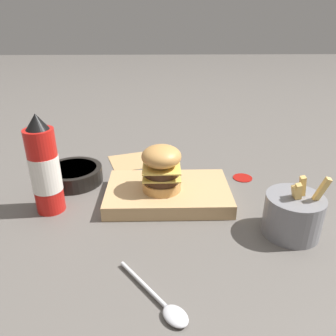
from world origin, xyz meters
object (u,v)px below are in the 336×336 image
Objects in this scene: fries_basket at (293,214)px; spoon at (167,307)px; ketchup_bottle at (45,169)px; side_bowl at (74,174)px; serving_board at (168,193)px; burger at (162,168)px.

fries_basket is 0.94× the size of spoon.
fries_basket is at bearing -10.95° from ketchup_bottle.
ketchup_bottle reaches higher than side_bowl.
side_bowl is at bearing 154.72° from fries_basket.
spoon is (0.24, -0.43, -0.02)m from side_bowl.
side_bowl is at bearing 171.13° from spoon.
fries_basket is at bearing -25.28° from side_bowl.
serving_board is 1.94× the size of side_bowl.
ketchup_bottle reaches higher than fries_basket.
burger is 0.27m from side_bowl.
side_bowl is 0.49m from spoon.
ketchup_bottle is at bearing -171.68° from serving_board.
ketchup_bottle is at bearing 169.05° from fries_basket.
spoon is at bearing -89.00° from burger.
serving_board is 0.07m from burger.
ketchup_bottle is (-0.27, -0.04, 0.09)m from serving_board.
spoon is (0.01, -0.32, -0.08)m from burger.
burger is 0.80× the size of fries_basket.
serving_board is at bearing 33.66° from burger.
fries_basket is (0.25, -0.14, 0.03)m from serving_board.
serving_board is 2.02× the size of spoon.
burger is at bearing 153.84° from fries_basket.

